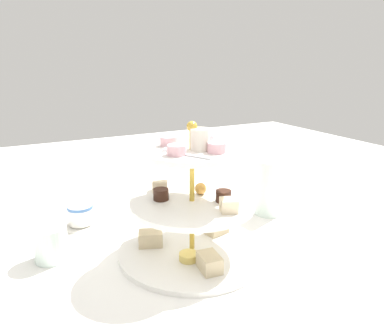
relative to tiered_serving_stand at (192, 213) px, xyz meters
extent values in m
plane|color=white|center=(0.00, 0.00, -0.09)|extent=(2.40, 2.40, 0.00)
cylinder|color=white|center=(0.00, 0.00, -0.08)|extent=(0.29, 0.29, 0.01)
cylinder|color=white|center=(0.00, 0.00, 0.02)|extent=(0.24, 0.24, 0.01)
cylinder|color=white|center=(0.00, 0.00, 0.12)|extent=(0.19, 0.19, 0.01)
cylinder|color=gold|center=(0.00, 0.00, 0.04)|extent=(0.01, 0.01, 0.26)
sphere|color=gold|center=(0.00, 0.00, 0.17)|extent=(0.02, 0.02, 0.02)
cube|color=#CCB78E|center=(-0.04, 0.08, -0.06)|extent=(0.04, 0.05, 0.03)
cube|color=#CCB78E|center=(-0.05, -0.07, -0.06)|extent=(0.05, 0.06, 0.03)
cube|color=#CCB78E|center=(0.08, -0.01, -0.06)|extent=(0.05, 0.04, 0.03)
cylinder|color=#E5C660|center=(0.04, -0.03, -0.07)|extent=(0.04, 0.04, 0.01)
cylinder|color=#381E14|center=(-0.03, -0.05, 0.04)|extent=(0.03, 0.03, 0.02)
cylinder|color=#381E14|center=(0.03, 0.05, 0.04)|extent=(0.03, 0.03, 0.02)
cube|color=beige|center=(0.08, 0.03, 0.04)|extent=(0.04, 0.04, 0.02)
cube|color=beige|center=(-0.08, -0.03, 0.04)|extent=(0.04, 0.04, 0.02)
sphere|color=gold|center=(-0.02, 0.03, 0.04)|extent=(0.02, 0.02, 0.02)
cylinder|color=#F2B7C1|center=(-0.03, 0.04, 0.14)|extent=(0.03, 0.03, 0.02)
cylinder|color=#F2B7C1|center=(-0.04, -0.03, 0.14)|extent=(0.03, 0.03, 0.02)
cylinder|color=#F2B7C1|center=(0.03, -0.04, 0.14)|extent=(0.03, 0.03, 0.02)
cylinder|color=#F2B7C1|center=(0.04, 0.03, 0.14)|extent=(0.03, 0.03, 0.02)
cylinder|color=white|center=(0.01, 0.01, 0.15)|extent=(0.04, 0.04, 0.04)
cube|color=silver|center=(-0.04, -0.03, 0.13)|extent=(0.08, 0.06, 0.00)
cube|color=silver|center=(0.04, -0.03, 0.13)|extent=(0.08, 0.05, 0.00)
cylinder|color=silver|center=(-0.09, 0.26, -0.02)|extent=(0.07, 0.07, 0.14)
cylinder|color=silver|center=(-0.10, -0.25, -0.05)|extent=(0.06, 0.06, 0.07)
cylinder|color=white|center=(-0.23, -0.17, -0.08)|extent=(0.09, 0.09, 0.01)
cylinder|color=white|center=(-0.23, -0.17, -0.06)|extent=(0.06, 0.06, 0.04)
cylinder|color=#4772B2|center=(-0.23, -0.17, -0.04)|extent=(0.06, 0.06, 0.01)
cube|color=silver|center=(0.29, 0.15, -0.09)|extent=(0.10, 0.15, 0.00)
cube|color=silver|center=(-0.32, 0.05, -0.09)|extent=(0.07, 0.17, 0.00)
camera|label=1|loc=(0.58, -0.30, 0.29)|focal=34.05mm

